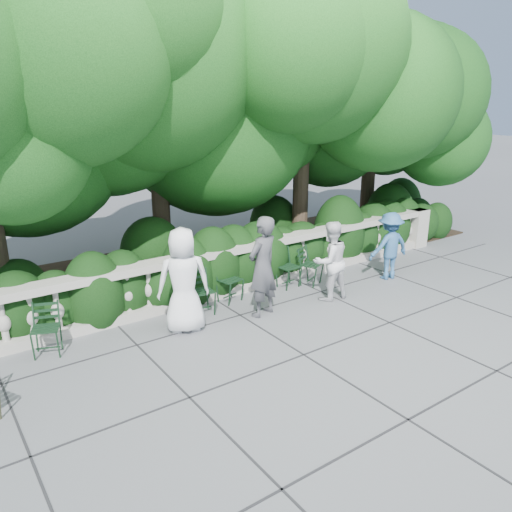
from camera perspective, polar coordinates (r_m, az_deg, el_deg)
ground at (r=8.92m, az=3.74°, el=-7.75°), size 90.00×90.00×0.00m
balustrade at (r=10.08m, az=-2.62°, el=-1.64°), size 12.00×0.44×1.00m
shrub_hedge at (r=11.22m, az=-5.91°, el=-2.30°), size 15.00×2.60×1.70m
tree_canopy at (r=11.05m, az=-3.86°, el=18.42°), size 15.04×6.52×6.78m
chair_a at (r=8.43m, az=-22.70°, el=-10.81°), size 0.59×0.61×0.84m
chair_c at (r=9.21m, az=-5.78°, el=-6.95°), size 0.49×0.52×0.84m
chair_d at (r=9.75m, az=-2.38°, el=-5.39°), size 0.54×0.57×0.84m
chair_e at (r=10.47m, az=4.23°, el=-3.76°), size 0.48×0.52×0.84m
chair_f at (r=10.68m, az=6.94°, el=-3.39°), size 0.60×0.62×0.84m
person_businessman at (r=8.42m, az=-8.29°, el=-2.79°), size 1.02×0.83×1.81m
person_woman_grey at (r=8.93m, az=0.76°, el=-1.23°), size 0.77×0.61×1.86m
person_casual_man at (r=9.79m, az=8.45°, el=-0.57°), size 0.81×0.66×1.57m
person_older_blue at (r=11.19m, az=14.99°, el=1.12°), size 1.04×0.71×1.48m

